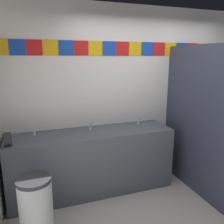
% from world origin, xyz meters
% --- Properties ---
extents(wall_back, '(4.35, 0.09, 2.67)m').
position_xyz_m(wall_back, '(-0.00, 1.47, 1.34)').
color(wall_back, white).
rests_on(wall_back, ground_plane).
extents(vanity_counter, '(2.30, 0.59, 0.89)m').
position_xyz_m(vanity_counter, '(-0.97, 1.13, 0.46)').
color(vanity_counter, '#4C515B').
rests_on(vanity_counter, ground_plane).
extents(faucet_left, '(0.04, 0.10, 0.14)m').
position_xyz_m(faucet_left, '(-1.74, 1.22, 0.95)').
color(faucet_left, silver).
rests_on(faucet_left, vanity_counter).
extents(faucet_center, '(0.04, 0.10, 0.14)m').
position_xyz_m(faucet_center, '(-0.97, 1.22, 0.95)').
color(faucet_center, silver).
rests_on(faucet_center, vanity_counter).
extents(faucet_right, '(0.04, 0.10, 0.14)m').
position_xyz_m(faucet_right, '(-0.21, 1.22, 0.95)').
color(faucet_right, silver).
rests_on(faucet_right, vanity_counter).
extents(soap_dispenser, '(0.09, 0.09, 0.16)m').
position_xyz_m(soap_dispenser, '(-2.04, 0.96, 0.97)').
color(soap_dispenser, black).
rests_on(soap_dispenser, vanity_counter).
extents(stall_divider, '(0.92, 1.54, 2.08)m').
position_xyz_m(stall_divider, '(0.58, 0.40, 1.04)').
color(stall_divider, '#33384C').
rests_on(stall_divider, ground_plane).
extents(toilet, '(0.39, 0.49, 0.74)m').
position_xyz_m(toilet, '(0.90, 1.00, 0.30)').
color(toilet, white).
rests_on(toilet, ground_plane).
extents(trash_bin, '(0.35, 0.35, 0.72)m').
position_xyz_m(trash_bin, '(-1.78, 0.40, 0.36)').
color(trash_bin, '#999EA3').
rests_on(trash_bin, ground_plane).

